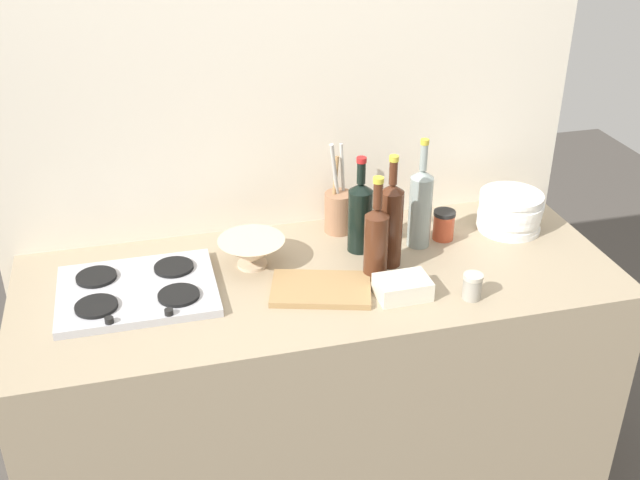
{
  "coord_description": "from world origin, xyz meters",
  "views": [
    {
      "loc": [
        -0.49,
        -1.9,
        2.1
      ],
      "look_at": [
        0.0,
        0.0,
        1.02
      ],
      "focal_mm": 42.95,
      "sensor_mm": 36.0,
      "label": 1
    }
  ],
  "objects_px": {
    "cutting_board": "(321,289)",
    "mixing_bowl": "(252,252)",
    "wine_bottle_mid_right": "(420,206)",
    "wine_bottle_mid_left": "(376,240)",
    "butter_dish": "(403,287)",
    "plate_stack": "(510,212)",
    "condiment_jar_front": "(444,225)",
    "utensil_crock": "(339,210)",
    "wine_bottle_rightmost": "(360,215)",
    "wine_bottle_leftmost": "(391,223)",
    "stovetop_hob": "(137,290)",
    "condiment_jar_rear": "(472,286)"
  },
  "relations": [
    {
      "from": "cutting_board",
      "to": "mixing_bowl",
      "type": "bearing_deg",
      "value": 130.11
    },
    {
      "from": "utensil_crock",
      "to": "condiment_jar_rear",
      "type": "xyz_separation_m",
      "value": [
        0.26,
        -0.49,
        -0.04
      ]
    },
    {
      "from": "plate_stack",
      "to": "wine_bottle_mid_right",
      "type": "relative_size",
      "value": 0.6
    },
    {
      "from": "stovetop_hob",
      "to": "mixing_bowl",
      "type": "relative_size",
      "value": 2.19
    },
    {
      "from": "stovetop_hob",
      "to": "wine_bottle_rightmost",
      "type": "xyz_separation_m",
      "value": [
        0.69,
        0.09,
        0.11
      ]
    },
    {
      "from": "wine_bottle_mid_right",
      "to": "wine_bottle_mid_left",
      "type": "bearing_deg",
      "value": -141.82
    },
    {
      "from": "wine_bottle_mid_right",
      "to": "plate_stack",
      "type": "bearing_deg",
      "value": 4.22
    },
    {
      "from": "wine_bottle_rightmost",
      "to": "condiment_jar_front",
      "type": "distance_m",
      "value": 0.29
    },
    {
      "from": "stovetop_hob",
      "to": "condiment_jar_front",
      "type": "relative_size",
      "value": 4.56
    },
    {
      "from": "wine_bottle_mid_right",
      "to": "wine_bottle_leftmost",
      "type": "bearing_deg",
      "value": -144.44
    },
    {
      "from": "wine_bottle_mid_left",
      "to": "mixing_bowl",
      "type": "height_order",
      "value": "wine_bottle_mid_left"
    },
    {
      "from": "wine_bottle_mid_right",
      "to": "utensil_crock",
      "type": "xyz_separation_m",
      "value": [
        -0.22,
        0.15,
        -0.06
      ]
    },
    {
      "from": "stovetop_hob",
      "to": "wine_bottle_leftmost",
      "type": "relative_size",
      "value": 1.25
    },
    {
      "from": "condiment_jar_rear",
      "to": "wine_bottle_rightmost",
      "type": "bearing_deg",
      "value": 123.01
    },
    {
      "from": "wine_bottle_leftmost",
      "to": "cutting_board",
      "type": "bearing_deg",
      "value": -156.96
    },
    {
      "from": "wine_bottle_leftmost",
      "to": "cutting_board",
      "type": "xyz_separation_m",
      "value": [
        -0.24,
        -0.1,
        -0.13
      ]
    },
    {
      "from": "mixing_bowl",
      "to": "condiment_jar_front",
      "type": "xyz_separation_m",
      "value": [
        0.63,
        0.02,
        0.0
      ]
    },
    {
      "from": "condiment_jar_rear",
      "to": "butter_dish",
      "type": "bearing_deg",
      "value": 162.5
    },
    {
      "from": "wine_bottle_rightmost",
      "to": "condiment_jar_rear",
      "type": "xyz_separation_m",
      "value": [
        0.23,
        -0.35,
        -0.08
      ]
    },
    {
      "from": "wine_bottle_rightmost",
      "to": "mixing_bowl",
      "type": "xyz_separation_m",
      "value": [
        -0.35,
        -0.01,
        -0.07
      ]
    },
    {
      "from": "plate_stack",
      "to": "condiment_jar_front",
      "type": "bearing_deg",
      "value": -178.22
    },
    {
      "from": "wine_bottle_mid_right",
      "to": "wine_bottle_rightmost",
      "type": "distance_m",
      "value": 0.19
    },
    {
      "from": "wine_bottle_mid_left",
      "to": "cutting_board",
      "type": "distance_m",
      "value": 0.21
    },
    {
      "from": "wine_bottle_leftmost",
      "to": "cutting_board",
      "type": "relative_size",
      "value": 1.25
    },
    {
      "from": "wine_bottle_leftmost",
      "to": "utensil_crock",
      "type": "xyz_separation_m",
      "value": [
        -0.09,
        0.25,
        -0.06
      ]
    },
    {
      "from": "wine_bottle_leftmost",
      "to": "butter_dish",
      "type": "xyz_separation_m",
      "value": [
        -0.02,
        -0.18,
        -0.11
      ]
    },
    {
      "from": "butter_dish",
      "to": "cutting_board",
      "type": "xyz_separation_m",
      "value": [
        -0.22,
        0.08,
        -0.02
      ]
    },
    {
      "from": "wine_bottle_mid_left",
      "to": "wine_bottle_rightmost",
      "type": "relative_size",
      "value": 1.03
    },
    {
      "from": "mixing_bowl",
      "to": "condiment_jar_rear",
      "type": "xyz_separation_m",
      "value": [
        0.57,
        -0.34,
        -0.01
      ]
    },
    {
      "from": "wine_bottle_rightmost",
      "to": "mixing_bowl",
      "type": "relative_size",
      "value": 1.54
    },
    {
      "from": "wine_bottle_mid_right",
      "to": "condiment_jar_front",
      "type": "height_order",
      "value": "wine_bottle_mid_right"
    },
    {
      "from": "stovetop_hob",
      "to": "utensil_crock",
      "type": "height_order",
      "value": "utensil_crock"
    },
    {
      "from": "stovetop_hob",
      "to": "wine_bottle_mid_left",
      "type": "bearing_deg",
      "value": -6.12
    },
    {
      "from": "mixing_bowl",
      "to": "condiment_jar_front",
      "type": "relative_size",
      "value": 2.08
    },
    {
      "from": "stovetop_hob",
      "to": "wine_bottle_leftmost",
      "type": "bearing_deg",
      "value": -1.01
    },
    {
      "from": "utensil_crock",
      "to": "cutting_board",
      "type": "xyz_separation_m",
      "value": [
        -0.15,
        -0.35,
        -0.07
      ]
    },
    {
      "from": "wine_bottle_leftmost",
      "to": "wine_bottle_rightmost",
      "type": "bearing_deg",
      "value": 120.17
    },
    {
      "from": "wine_bottle_mid_left",
      "to": "wine_bottle_mid_right",
      "type": "xyz_separation_m",
      "value": [
        0.2,
        0.15,
        0.01
      ]
    },
    {
      "from": "stovetop_hob",
      "to": "plate_stack",
      "type": "relative_size",
      "value": 2.09
    },
    {
      "from": "utensil_crock",
      "to": "condiment_jar_front",
      "type": "relative_size",
      "value": 3.27
    },
    {
      "from": "wine_bottle_mid_left",
      "to": "wine_bottle_mid_right",
      "type": "height_order",
      "value": "wine_bottle_mid_right"
    },
    {
      "from": "plate_stack",
      "to": "wine_bottle_mid_left",
      "type": "height_order",
      "value": "wine_bottle_mid_left"
    },
    {
      "from": "wine_bottle_mid_right",
      "to": "wine_bottle_rightmost",
      "type": "bearing_deg",
      "value": 175.52
    },
    {
      "from": "stovetop_hob",
      "to": "cutting_board",
      "type": "height_order",
      "value": "stovetop_hob"
    },
    {
      "from": "wine_bottle_mid_right",
      "to": "butter_dish",
      "type": "relative_size",
      "value": 2.38
    },
    {
      "from": "utensil_crock",
      "to": "cutting_board",
      "type": "height_order",
      "value": "utensil_crock"
    },
    {
      "from": "mixing_bowl",
      "to": "utensil_crock",
      "type": "relative_size",
      "value": 0.64
    },
    {
      "from": "condiment_jar_front",
      "to": "cutting_board",
      "type": "relative_size",
      "value": 0.34
    },
    {
      "from": "cutting_board",
      "to": "wine_bottle_leftmost",
      "type": "bearing_deg",
      "value": 23.04
    },
    {
      "from": "wine_bottle_rightmost",
      "to": "condiment_jar_rear",
      "type": "relative_size",
      "value": 4.06
    }
  ]
}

